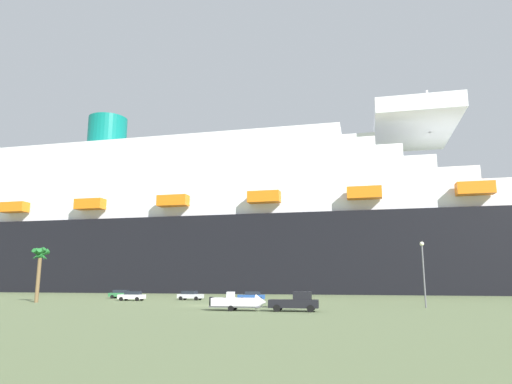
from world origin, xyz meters
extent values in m
plane|color=#66754C|center=(0.00, 30.00, 0.00)|extent=(600.00, 600.00, 0.00)
cube|color=black|center=(-21.74, 66.95, 9.83)|extent=(209.53, 45.90, 19.65)
cube|color=white|center=(-21.74, 66.95, 21.31)|extent=(184.47, 41.73, 3.31)
cube|color=white|center=(-25.89, 67.20, 24.62)|extent=(173.53, 40.27, 3.31)
cube|color=white|center=(-30.04, 67.45, 27.93)|extent=(167.93, 39.16, 3.31)
cube|color=white|center=(-34.19, 67.69, 31.24)|extent=(157.69, 38.19, 3.31)
cube|color=white|center=(-38.34, 67.94, 34.55)|extent=(150.96, 37.17, 3.31)
cube|color=white|center=(-42.49, 68.19, 37.86)|extent=(146.44, 36.66, 3.31)
cube|color=white|center=(-46.64, 68.43, 41.17)|extent=(137.79, 35.98, 3.31)
cube|color=white|center=(40.52, 63.25, 44.82)|extent=(22.95, 38.14, 4.00)
cylinder|color=#0C7266|center=(-52.87, 68.81, 48.78)|extent=(12.80, 12.80, 11.91)
cylinder|color=silver|center=(44.67, 63.00, 48.82)|extent=(0.80, 0.80, 12.00)
cube|color=orange|center=(-71.20, 52.39, 23.62)|extent=(8.18, 3.67, 2.80)
cube|color=orange|center=(-46.99, 50.95, 23.62)|extent=(8.18, 3.67, 2.80)
cube|color=orange|center=(-22.78, 49.51, 23.62)|extent=(8.18, 3.67, 2.80)
cube|color=orange|center=(1.44, 48.07, 23.62)|extent=(8.18, 3.67, 2.80)
cube|color=orange|center=(25.65, 46.62, 23.62)|extent=(8.18, 3.67, 2.80)
cube|color=orange|center=(49.86, 45.18, 23.62)|extent=(8.18, 3.67, 2.80)
cube|color=black|center=(13.79, -9.62, 0.85)|extent=(5.62, 2.05, 0.90)
cube|color=black|center=(14.80, -9.63, 1.75)|extent=(2.03, 1.86, 0.90)
cube|color=#26333F|center=(15.47, -9.64, 1.66)|extent=(0.12, 1.68, 0.63)
cylinder|color=black|center=(15.76, -8.64, 0.40)|extent=(0.80, 0.29, 0.80)
cylinder|color=black|center=(15.74, -10.64, 0.40)|extent=(0.80, 0.29, 0.80)
cylinder|color=black|center=(12.01, -8.60, 0.40)|extent=(0.80, 0.29, 0.80)
cylinder|color=black|center=(11.99, -10.60, 0.40)|extent=(0.80, 0.29, 0.80)
cube|color=#595960|center=(6.99, -9.56, 0.47)|extent=(5.87, 1.77, 0.16)
cube|color=#595960|center=(10.45, -9.59, 0.47)|extent=(1.92, 0.14, 0.10)
cylinder|color=black|center=(6.73, -8.60, 0.32)|extent=(0.64, 0.23, 0.64)
cylinder|color=black|center=(6.71, -10.51, 0.32)|extent=(0.64, 0.23, 0.64)
cube|color=white|center=(6.99, -9.56, 1.00)|extent=(5.34, 1.95, 0.90)
cone|color=white|center=(10.05, -9.59, 1.00)|extent=(1.22, 1.73, 1.71)
cube|color=silver|center=(6.46, -9.55, 1.80)|extent=(0.81, 1.01, 0.70)
cube|color=black|center=(4.13, -9.53, 1.00)|extent=(0.36, 0.50, 1.10)
cylinder|color=brown|center=(-27.83, 3.85, 3.68)|extent=(0.58, 0.58, 7.36)
cone|color=#1E6628|center=(-27.43, 3.81, 7.46)|extent=(0.95, 2.77, 1.58)
cone|color=#1E6628|center=(-27.57, 4.15, 7.46)|extent=(2.31, 2.11, 2.28)
cone|color=#1E6628|center=(-27.87, 4.24, 7.46)|extent=(2.59, 0.92, 2.14)
cone|color=#1E6628|center=(-28.13, 4.11, 7.46)|extent=(2.26, 2.40, 2.01)
cone|color=#1E6628|center=(-28.23, 3.82, 7.46)|extent=(0.85, 2.71, 1.81)
cone|color=#1E6628|center=(-28.11, 3.56, 7.46)|extent=(2.41, 2.35, 1.83)
cone|color=#1E6628|center=(-27.86, 3.45, 7.46)|extent=(2.52, 0.86, 2.22)
cone|color=#1E6628|center=(-27.59, 3.53, 7.46)|extent=(2.51, 2.17, 1.92)
sphere|color=#1E6628|center=(-27.83, 3.85, 7.36)|extent=(1.10, 1.10, 1.10)
cylinder|color=slate|center=(29.76, 0.01, 3.94)|extent=(0.20, 0.20, 7.88)
sphere|color=#F9F2CC|center=(29.76, 0.01, 8.13)|extent=(0.56, 0.56, 0.56)
cube|color=#264C99|center=(4.50, 14.37, 0.68)|extent=(4.76, 2.42, 0.70)
cube|color=#1E232D|center=(4.73, 14.40, 1.31)|extent=(2.75, 1.98, 0.55)
cylinder|color=black|center=(3.12, 13.26, 0.33)|extent=(0.68, 0.30, 0.66)
cylinder|color=black|center=(2.89, 15.10, 0.33)|extent=(0.68, 0.30, 0.66)
cylinder|color=black|center=(6.11, 13.64, 0.33)|extent=(0.68, 0.30, 0.66)
cylinder|color=black|center=(5.88, 15.48, 0.33)|extent=(0.68, 0.30, 0.66)
cube|color=white|center=(-15.60, 11.76, 0.68)|extent=(4.42, 1.94, 0.70)
cube|color=#1E232D|center=(-15.38, 11.75, 1.31)|extent=(2.50, 1.69, 0.55)
cylinder|color=black|center=(-17.07, 10.91, 0.33)|extent=(0.67, 0.24, 0.66)
cylinder|color=black|center=(-17.01, 12.71, 0.33)|extent=(0.67, 0.24, 0.66)
cylinder|color=black|center=(-14.19, 10.82, 0.33)|extent=(0.67, 0.24, 0.66)
cylinder|color=black|center=(-14.13, 12.61, 0.33)|extent=(0.67, 0.24, 0.66)
cube|color=#2D723F|center=(-21.63, 20.61, 0.68)|extent=(4.95, 2.35, 0.70)
cube|color=#1E232D|center=(-21.86, 20.58, 1.31)|extent=(2.85, 1.92, 0.55)
cylinder|color=black|center=(-20.17, 21.69, 0.33)|extent=(0.68, 0.30, 0.66)
cylinder|color=black|center=(-19.96, 19.92, 0.33)|extent=(0.68, 0.30, 0.66)
cylinder|color=black|center=(-23.30, 21.30, 0.33)|extent=(0.68, 0.30, 0.66)
cylinder|color=black|center=(-23.08, 19.53, 0.33)|extent=(0.68, 0.30, 0.66)
cube|color=silver|center=(-6.57, 15.83, 0.68)|extent=(4.44, 2.19, 0.70)
cube|color=#1E232D|center=(-6.78, 15.85, 1.31)|extent=(2.54, 1.86, 0.55)
cylinder|color=black|center=(-5.08, 16.65, 0.33)|extent=(0.67, 0.27, 0.66)
cylinder|color=black|center=(-5.22, 14.79, 0.33)|extent=(0.67, 0.27, 0.66)
cylinder|color=black|center=(-7.92, 16.87, 0.33)|extent=(0.67, 0.27, 0.66)
cylinder|color=black|center=(-8.06, 15.01, 0.33)|extent=(0.67, 0.27, 0.66)
camera|label=1|loc=(18.78, -63.10, 3.60)|focal=32.33mm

